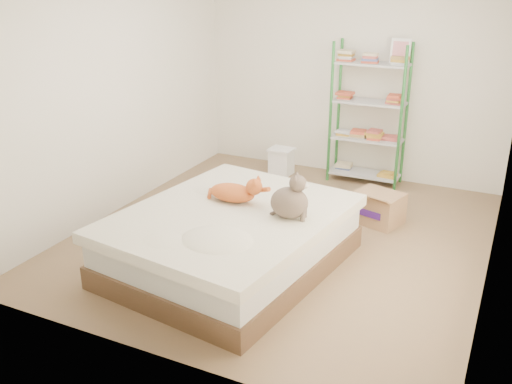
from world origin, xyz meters
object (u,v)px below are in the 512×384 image
Objects in this scene: orange_cat at (232,191)px; white_bin at (281,161)px; bed at (231,239)px; grey_cat at (289,196)px; cardboard_box at (378,208)px; shelf_unit at (369,116)px.

orange_cat reaches higher than white_bin.
bed is 2.51m from white_bin.
bed is at bearing -67.47° from orange_cat.
grey_cat reaches higher than white_bin.
bed is at bearing -105.50° from cardboard_box.
shelf_unit is (-0.02, 2.53, 0.12)m from grey_cat.
shelf_unit reaches higher than white_bin.
orange_cat is (-0.10, 0.23, 0.36)m from bed.
grey_cat is at bearing -89.56° from shelf_unit.
bed is 1.76m from cardboard_box.
shelf_unit reaches higher than cardboard_box.
grey_cat is at bearing -12.30° from orange_cat.
grey_cat is at bearing -91.04° from cardboard_box.
orange_cat is at bearing -112.84° from cardboard_box.
shelf_unit reaches higher than grey_cat.
orange_cat is at bearing 68.33° from grey_cat.
bed is 4.06× the size of cardboard_box.
bed is 5.77× the size of grey_cat.
shelf_unit reaches higher than bed.
cardboard_box is at bearing -32.40° from white_bin.
shelf_unit is 3.14× the size of cardboard_box.
cardboard_box is at bearing 65.82° from bed.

